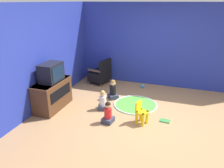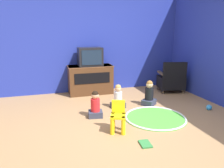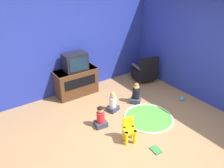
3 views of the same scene
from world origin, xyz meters
TOP-DOWN VIEW (x-y plane):
  - ground_plane at (0.00, 0.00)m, footprint 30.00×30.00m
  - wall_back at (-0.34, 2.56)m, footprint 5.33×0.12m
  - tv_cabinet at (-0.33, 2.23)m, footprint 1.13×0.51m
  - television at (-0.33, 2.20)m, footprint 0.60×0.40m
  - black_armchair at (1.76, 1.75)m, footprint 0.73×0.69m
  - yellow_kid_chair at (-0.34, -0.08)m, footprint 0.31×0.30m
  - play_mat at (0.52, 0.25)m, footprint 1.16×1.16m
  - child_watching_left at (-0.55, 0.64)m, footprint 0.29×0.27m
  - child_watching_center at (0.73, 0.96)m, footprint 0.38×0.37m
  - child_watching_right at (0.02, 0.99)m, footprint 0.31×0.29m
  - toy_ball at (1.79, 0.31)m, footprint 0.11×0.11m
  - book at (-0.09, -0.59)m, footprint 0.17×0.24m

SIDE VIEW (x-z plane):
  - ground_plane at x=0.00m, z-range 0.00..0.00m
  - play_mat at x=0.52m, z-range -0.01..0.03m
  - book at x=-0.09m, z-range 0.00..0.02m
  - toy_ball at x=1.79m, z-range 0.00..0.11m
  - child_watching_right at x=0.02m, z-range -0.03..0.48m
  - child_watching_left at x=-0.55m, z-range -0.03..0.48m
  - yellow_kid_chair at x=-0.34m, z-range -0.03..0.48m
  - child_watching_center at x=0.73m, z-range -0.04..0.52m
  - black_armchair at x=1.76m, z-range -0.09..0.74m
  - tv_cabinet at x=-0.33m, z-range 0.01..0.75m
  - television at x=-0.33m, z-range 0.74..1.20m
  - wall_back at x=-0.34m, z-range 0.00..2.58m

